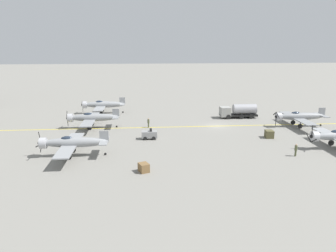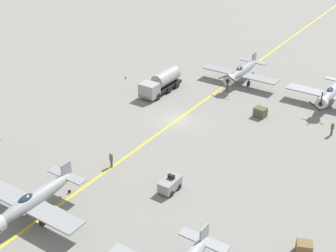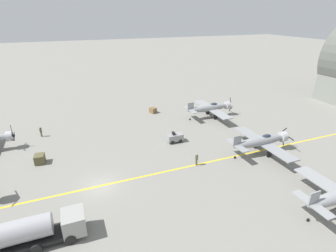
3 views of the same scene
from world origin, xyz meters
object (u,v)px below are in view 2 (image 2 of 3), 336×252
(tow_tractor, at_px, (170,184))
(ground_crew_inspecting, at_px, (111,159))
(airplane_near_center, at_px, (241,71))
(traffic_cone, at_px, (126,77))
(supply_crate_mid_lane, at_px, (304,248))
(airplane_far_center, at_px, (33,200))
(ground_crew_walking, at_px, (332,128))
(supply_crate_by_tanker, at_px, (260,112))
(fuel_tanker, at_px, (161,83))
(airplane_near_left, at_px, (331,93))

(tow_tractor, distance_m, ground_crew_inspecting, 7.80)
(airplane_near_center, relative_size, traffic_cone, 21.82)
(airplane_near_center, xyz_separation_m, supply_crate_mid_lane, (-20.63, 30.14, -1.45))
(airplane_far_center, relative_size, ground_crew_walking, 6.59)
(ground_crew_inspecting, bearing_deg, tow_tractor, 179.66)
(airplane_near_center, xyz_separation_m, supply_crate_by_tanker, (-7.06, 8.58, -1.37))
(fuel_tanker, bearing_deg, ground_crew_walking, -177.59)
(airplane_near_left, height_order, supply_crate_mid_lane, airplane_near_left)
(fuel_tanker, bearing_deg, airplane_far_center, 101.71)
(airplane_near_center, distance_m, supply_crate_by_tanker, 11.19)
(ground_crew_inspecting, bearing_deg, airplane_near_left, -118.09)
(airplane_near_left, height_order, tow_tractor, airplane_near_left)
(airplane_near_center, bearing_deg, ground_crew_walking, 146.75)
(tow_tractor, relative_size, supply_crate_mid_lane, 1.94)
(tow_tractor, distance_m, supply_crate_by_tanker, 20.49)
(airplane_near_center, relative_size, supply_crate_mid_lane, 8.95)
(fuel_tanker, bearing_deg, supply_crate_mid_lane, 144.56)
(airplane_near_left, height_order, ground_crew_walking, airplane_near_left)
(airplane_far_center, relative_size, supply_crate_mid_lane, 8.95)
(airplane_far_center, bearing_deg, tow_tractor, -120.07)
(airplane_near_center, bearing_deg, tow_tractor, 95.57)
(supply_crate_mid_lane, bearing_deg, supply_crate_by_tanker, -57.81)
(airplane_far_center, height_order, traffic_cone, airplane_far_center)
(traffic_cone, bearing_deg, ground_crew_walking, 179.80)
(supply_crate_mid_lane, bearing_deg, airplane_far_center, 22.68)
(airplane_near_center, bearing_deg, airplane_far_center, 80.52)
(tow_tractor, bearing_deg, ground_crew_inspecting, -0.34)
(fuel_tanker, distance_m, supply_crate_by_tanker, 15.56)
(tow_tractor, height_order, supply_crate_by_tanker, tow_tractor)
(airplane_near_left, distance_m, fuel_tanker, 24.04)
(airplane_near_center, distance_m, tow_tractor, 29.72)
(airplane_near_center, relative_size, supply_crate_by_tanker, 7.74)
(supply_crate_by_tanker, bearing_deg, airplane_far_center, 73.44)
(ground_crew_walking, relative_size, supply_crate_mid_lane, 1.36)
(airplane_far_center, xyz_separation_m, airplane_near_center, (-2.19, -39.68, 0.00))
(supply_crate_by_tanker, relative_size, supply_crate_mid_lane, 1.16)
(supply_crate_mid_lane, bearing_deg, fuel_tanker, -35.44)
(airplane_near_left, distance_m, ground_crew_inspecting, 32.70)
(fuel_tanker, height_order, ground_crew_walking, fuel_tanker)
(fuel_tanker, relative_size, ground_crew_inspecting, 4.38)
(airplane_near_center, relative_size, ground_crew_inspecting, 6.57)
(fuel_tanker, distance_m, ground_crew_walking, 25.00)
(airplane_near_left, height_order, fuel_tanker, airplane_near_left)
(fuel_tanker, xyz_separation_m, ground_crew_inspecting, (-6.78, 19.57, -0.51))
(tow_tractor, relative_size, ground_crew_walking, 1.43)
(fuel_tanker, xyz_separation_m, supply_crate_by_tanker, (-15.51, -0.86, -0.86))
(traffic_cone, bearing_deg, airplane_near_left, -164.76)
(supply_crate_mid_lane, bearing_deg, tow_tractor, -4.30)
(traffic_cone, bearing_deg, fuel_tanker, 171.25)
(ground_crew_walking, height_order, traffic_cone, ground_crew_walking)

